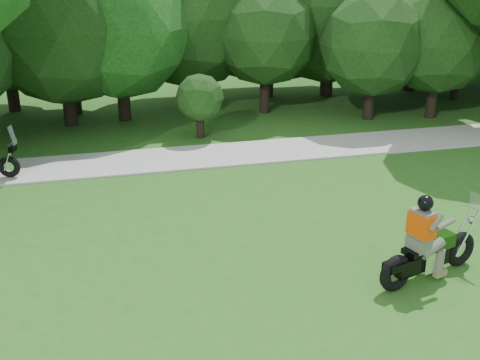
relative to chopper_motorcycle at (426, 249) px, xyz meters
name	(u,v)px	position (x,y,z in m)	size (l,w,h in m)	color
ground	(363,275)	(-1.13, 0.43, -0.70)	(100.00, 100.00, 0.00)	#295C1A
walkway	(260,152)	(-1.13, 8.43, -0.67)	(60.00, 2.20, 0.06)	#ACACA7
tree_line	(252,13)	(0.30, 14.98, 3.02)	(40.13, 11.45, 7.81)	black
chopper_motorcycle	(426,249)	(0.00, 0.00, 0.00)	(2.61, 1.25, 1.90)	black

